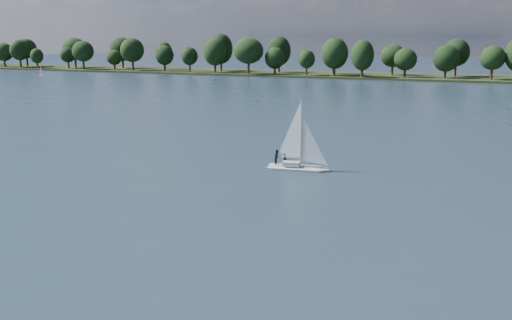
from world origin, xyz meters
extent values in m
plane|color=#233342|center=(0.00, 100.00, 0.00)|extent=(700.00, 700.00, 0.00)
cube|color=black|center=(0.00, 212.00, 0.00)|extent=(660.00, 40.00, 1.50)
cube|color=silver|center=(10.00, 44.67, 0.00)|extent=(6.93, 2.73, 0.79)
cube|color=silver|center=(10.00, 44.67, 0.79)|extent=(2.12, 1.43, 0.50)
cylinder|color=silver|center=(10.00, 44.67, 4.51)|extent=(0.12, 0.12, 7.94)
imported|color=black|center=(8.58, 44.87, 1.41)|extent=(0.45, 0.65, 1.71)
imported|color=black|center=(7.65, 44.63, 1.41)|extent=(0.67, 0.85, 1.71)
cube|color=silver|center=(-140.79, 165.43, 0.00)|extent=(2.61, 1.05, 0.42)
cylinder|color=silver|center=(-140.79, 165.43, 2.09)|extent=(0.07, 0.07, 3.71)
camera|label=1|loc=(31.09, -18.22, 15.56)|focal=40.00mm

